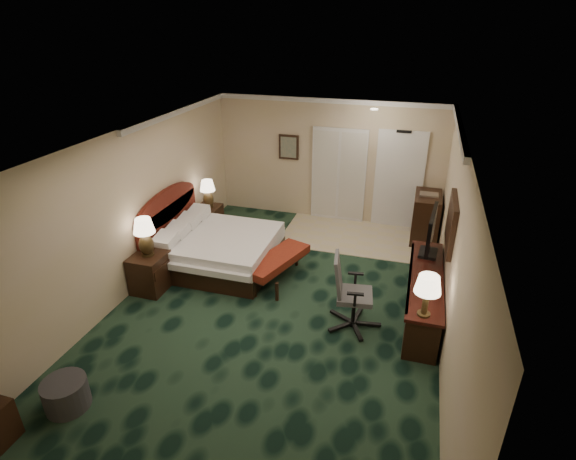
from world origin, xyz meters
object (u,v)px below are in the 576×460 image
(nightstand_near, at_px, (150,272))
(lamp_near, at_px, (145,237))
(bed, at_px, (220,250))
(tv, at_px, (431,234))
(ottoman, at_px, (66,394))
(lamp_far, at_px, (208,194))
(desk_chair, at_px, (355,293))
(minibar, at_px, (426,218))
(bed_bench, at_px, (277,268))
(nightstand_far, at_px, (209,220))
(desk, at_px, (423,295))

(nightstand_near, bearing_deg, lamp_near, 106.63)
(bed, height_order, tv, tv)
(ottoman, bearing_deg, nightstand_near, 99.61)
(lamp_far, xyz_separation_m, desk_chair, (3.45, -2.32, -0.31))
(ottoman, xyz_separation_m, minibar, (3.98, 5.83, 0.31))
(lamp_far, xyz_separation_m, tv, (4.45, -1.00, 0.17))
(nightstand_near, height_order, lamp_near, lamp_near)
(bed, bearing_deg, minibar, 31.34)
(nightstand_near, relative_size, desk_chair, 0.56)
(tv, bearing_deg, minibar, 96.70)
(bed_bench, distance_m, desk_chair, 1.78)
(nightstand_near, distance_m, ottoman, 2.58)
(desk_chair, bearing_deg, lamp_far, 137.94)
(nightstand_far, bearing_deg, nightstand_near, -89.47)
(desk_chair, xyz_separation_m, minibar, (0.95, 3.30, -0.09))
(bed_bench, relative_size, desk_chair, 1.20)
(nightstand_near, relative_size, bed_bench, 0.47)
(bed_bench, bearing_deg, tv, 28.23)
(lamp_near, bearing_deg, desk_chair, -0.57)
(ottoman, bearing_deg, desk, 37.95)
(bed, height_order, desk_chair, desk_chair)
(lamp_far, height_order, minibar, lamp_far)
(desk, xyz_separation_m, minibar, (-0.03, 2.70, 0.15))
(nightstand_far, height_order, desk, desk)
(lamp_near, distance_m, lamp_far, 2.29)
(bed, xyz_separation_m, nightstand_near, (-0.80, -1.10, 0.02))
(lamp_near, bearing_deg, desk, 7.23)
(tv, distance_m, minibar, 2.06)
(bed_bench, bearing_deg, nightstand_far, 163.21)
(nightstand_near, height_order, lamp_far, lamp_far)
(bed, xyz_separation_m, desk, (3.64, -0.51, 0.03))
(lamp_near, height_order, bed_bench, lamp_near)
(bed, distance_m, ottoman, 3.66)
(bed, bearing_deg, lamp_far, 123.08)
(desk_chair, bearing_deg, nightstand_far, 138.25)
(nightstand_near, xyz_separation_m, nightstand_far, (-0.02, 2.30, -0.03))
(nightstand_near, xyz_separation_m, lamp_far, (0.01, 2.31, 0.57))
(nightstand_near, height_order, tv, tv)
(lamp_far, bearing_deg, bed, -56.92)
(nightstand_far, height_order, ottoman, nightstand_far)
(bed, xyz_separation_m, tv, (3.66, 0.22, 0.75))
(ottoman, bearing_deg, lamp_far, 94.99)
(nightstand_near, distance_m, desk, 4.48)
(desk, bearing_deg, bed_bench, 173.07)
(ottoman, xyz_separation_m, desk_chair, (3.03, 2.53, 0.40))
(bed, relative_size, desk_chair, 1.68)
(ottoman, distance_m, desk_chair, 3.97)
(bed, distance_m, desk_chair, 2.89)
(bed, xyz_separation_m, lamp_near, (-0.81, -1.07, 0.67))
(lamp_far, bearing_deg, nightstand_far, -164.44)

